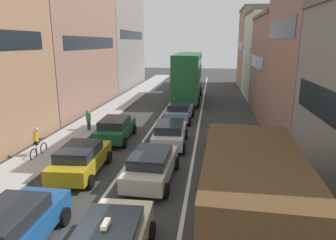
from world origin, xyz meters
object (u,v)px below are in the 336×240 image
(sedan_left_lane_front, at_px, (11,228))
(sedan_right_lane_behind_truck, at_px, (225,150))
(pedestrian_mid_sidewalk, at_px, (88,119))
(sedan_left_lane_third, at_px, (115,128))
(hatchback_centre_lane_third, at_px, (170,133))
(wagon_left_lane_second, at_px, (81,159))
(bus_mid_queue_primary, at_px, (188,75))
(sedan_centre_lane_second, at_px, (151,165))
(cyclist_on_sidewalk, at_px, (37,143))
(removalist_box_truck, at_px, (247,196))
(coupe_centre_lane_fourth, at_px, (180,111))

(sedan_left_lane_front, xyz_separation_m, sedan_right_lane_behind_truck, (6.63, 7.82, 0.00))
(sedan_right_lane_behind_truck, distance_m, pedestrian_mid_sidewalk, 10.52)
(sedan_left_lane_third, distance_m, pedestrian_mid_sidewalk, 2.94)
(hatchback_centre_lane_third, bearing_deg, sedan_left_lane_front, 159.77)
(hatchback_centre_lane_third, bearing_deg, pedestrian_mid_sidewalk, 68.48)
(wagon_left_lane_second, bearing_deg, bus_mid_queue_primary, -13.45)
(wagon_left_lane_second, bearing_deg, sedan_left_lane_front, 179.46)
(sedan_centre_lane_second, xyz_separation_m, bus_mid_queue_primary, (0.05, 20.01, 2.03))
(cyclist_on_sidewalk, bearing_deg, pedestrian_mid_sidewalk, -9.84)
(pedestrian_mid_sidewalk, bearing_deg, hatchback_centre_lane_third, 111.02)
(hatchback_centre_lane_third, bearing_deg, sedan_left_lane_third, 79.15)
(removalist_box_truck, height_order, bus_mid_queue_primary, bus_mid_queue_primary)
(removalist_box_truck, xyz_separation_m, hatchback_centre_lane_third, (-3.57, 9.67, -1.18))
(hatchback_centre_lane_third, height_order, bus_mid_queue_primary, bus_mid_queue_primary)
(sedan_left_lane_front, relative_size, coupe_centre_lane_fourth, 1.00)
(sedan_centre_lane_second, xyz_separation_m, wagon_left_lane_second, (-3.51, 0.28, 0.00))
(wagon_left_lane_second, relative_size, coupe_centre_lane_fourth, 1.01)
(wagon_left_lane_second, height_order, pedestrian_mid_sidewalk, pedestrian_mid_sidewalk)
(sedan_centre_lane_second, height_order, cyclist_on_sidewalk, cyclist_on_sidewalk)
(sedan_left_lane_front, height_order, hatchback_centre_lane_third, same)
(sedan_right_lane_behind_truck, bearing_deg, sedan_centre_lane_second, 125.19)
(sedan_left_lane_front, relative_size, bus_mid_queue_primary, 0.41)
(wagon_left_lane_second, relative_size, bus_mid_queue_primary, 0.42)
(sedan_left_lane_third, bearing_deg, sedan_right_lane_behind_truck, -117.58)
(wagon_left_lane_second, xyz_separation_m, bus_mid_queue_primary, (3.56, 19.73, 2.03))
(coupe_centre_lane_fourth, relative_size, cyclist_on_sidewalk, 2.51)
(cyclist_on_sidewalk, bearing_deg, wagon_left_lane_second, -119.23)
(removalist_box_truck, bearing_deg, sedan_left_lane_third, 37.40)
(sedan_left_lane_third, bearing_deg, pedestrian_mid_sidewalk, 54.58)
(sedan_left_lane_third, xyz_separation_m, pedestrian_mid_sidewalk, (-2.47, 1.58, 0.15))
(sedan_left_lane_front, relative_size, sedan_centre_lane_second, 1.00)
(sedan_left_lane_front, relative_size, cyclist_on_sidewalk, 2.50)
(sedan_left_lane_third, bearing_deg, hatchback_centre_lane_third, -101.27)
(removalist_box_truck, height_order, hatchback_centre_lane_third, removalist_box_truck)
(sedan_centre_lane_second, xyz_separation_m, coupe_centre_lane_fourth, (0.09, 11.29, 0.00))
(sedan_left_lane_front, bearing_deg, removalist_box_truck, -84.50)
(sedan_right_lane_behind_truck, bearing_deg, hatchback_centre_lane_third, 50.01)
(hatchback_centre_lane_third, xyz_separation_m, coupe_centre_lane_fourth, (-0.04, 6.18, 0.00))
(coupe_centre_lane_fourth, height_order, sedan_right_lane_behind_truck, same)
(wagon_left_lane_second, bearing_deg, removalist_box_truck, -127.06)
(sedan_right_lane_behind_truck, xyz_separation_m, bus_mid_queue_primary, (-3.34, 17.54, 2.03))
(hatchback_centre_lane_third, height_order, pedestrian_mid_sidewalk, pedestrian_mid_sidewalk)
(wagon_left_lane_second, height_order, hatchback_centre_lane_third, same)
(pedestrian_mid_sidewalk, bearing_deg, cyclist_on_sidewalk, 31.11)
(sedan_right_lane_behind_truck, height_order, bus_mid_queue_primary, bus_mid_queue_primary)
(sedan_centre_lane_second, relative_size, pedestrian_mid_sidewalk, 2.62)
(sedan_left_lane_front, distance_m, sedan_centre_lane_second, 6.26)
(removalist_box_truck, height_order, sedan_left_lane_front, removalist_box_truck)
(sedan_left_lane_third, height_order, cyclist_on_sidewalk, cyclist_on_sidewalk)
(cyclist_on_sidewalk, xyz_separation_m, pedestrian_mid_sidewalk, (0.83, 5.17, 0.10))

